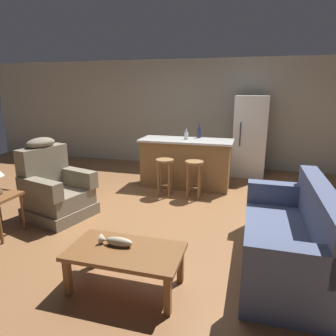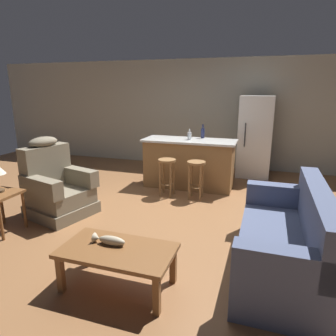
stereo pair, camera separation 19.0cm
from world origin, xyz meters
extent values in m
plane|color=brown|center=(0.00, 0.00, 0.00)|extent=(12.00, 12.00, 0.00)
cube|color=#B2B2A3|center=(0.00, 3.12, 1.30)|extent=(12.00, 0.05, 2.60)
cube|color=brown|center=(0.12, -1.94, 0.40)|extent=(1.10, 0.60, 0.04)
cube|color=brown|center=(-0.37, -2.18, 0.19)|extent=(0.06, 0.06, 0.38)
cube|color=brown|center=(0.61, -2.18, 0.19)|extent=(0.06, 0.06, 0.38)
cube|color=brown|center=(-0.37, -1.70, 0.19)|extent=(0.06, 0.06, 0.38)
cube|color=brown|center=(0.61, -1.70, 0.19)|extent=(0.06, 0.06, 0.38)
cube|color=#4C3823|center=(0.04, -1.89, 0.43)|extent=(0.22, 0.07, 0.01)
ellipsoid|color=tan|center=(0.04, -1.89, 0.46)|extent=(0.28, 0.09, 0.09)
cone|color=tan|center=(-0.13, -1.89, 0.46)|extent=(0.06, 0.10, 0.10)
cube|color=#4C5675|center=(1.63, -1.12, 0.10)|extent=(0.85, 1.90, 0.20)
cube|color=#4C5675|center=(1.63, -1.12, 0.31)|extent=(0.85, 1.90, 0.22)
cube|color=#4C5675|center=(1.95, -1.12, 0.68)|extent=(0.21, 1.90, 0.52)
cube|color=#4C5675|center=(1.63, -1.97, 0.56)|extent=(0.84, 0.20, 0.28)
cube|color=#4C5675|center=(1.63, -0.27, 0.56)|extent=(0.84, 0.20, 0.28)
cube|color=#756B56|center=(-1.53, -0.62, 0.09)|extent=(1.03, 1.03, 0.18)
cube|color=#756B56|center=(-1.53, -0.62, 0.30)|extent=(0.97, 0.94, 0.24)
cube|color=#756B56|center=(-1.82, -0.54, 0.74)|extent=(0.43, 0.79, 0.64)
ellipsoid|color=#756B56|center=(-1.82, -0.54, 1.12)|extent=(0.38, 0.52, 0.16)
cube|color=#756B56|center=(-1.43, -0.31, 0.55)|extent=(0.82, 0.39, 0.26)
cube|color=#756B56|center=(-1.60, -0.95, 0.55)|extent=(0.82, 0.39, 0.26)
cylinder|color=brown|center=(-1.74, -1.55, 0.26)|extent=(0.04, 0.04, 0.52)
cylinder|color=brown|center=(-2.14, -1.15, 0.26)|extent=(0.04, 0.04, 0.52)
cylinder|color=brown|center=(-1.74, -1.15, 0.26)|extent=(0.04, 0.04, 0.52)
cube|color=olive|center=(0.00, 1.35, 0.45)|extent=(1.71, 0.63, 0.91)
cube|color=silver|center=(0.00, 1.35, 0.93)|extent=(1.80, 0.70, 0.04)
cylinder|color=olive|center=(-0.25, 0.72, 0.66)|extent=(0.32, 0.32, 0.04)
torus|color=olive|center=(-0.25, 0.72, 0.22)|extent=(0.23, 0.23, 0.02)
cylinder|color=olive|center=(-0.35, 0.62, 0.32)|extent=(0.04, 0.04, 0.64)
cylinder|color=olive|center=(-0.15, 0.62, 0.32)|extent=(0.04, 0.04, 0.64)
cylinder|color=olive|center=(-0.35, 0.82, 0.32)|extent=(0.04, 0.04, 0.64)
cylinder|color=olive|center=(-0.15, 0.82, 0.32)|extent=(0.04, 0.04, 0.64)
cylinder|color=olive|center=(0.29, 0.72, 0.66)|extent=(0.32, 0.32, 0.04)
torus|color=olive|center=(0.29, 0.72, 0.22)|extent=(0.23, 0.23, 0.02)
cylinder|color=olive|center=(0.19, 0.62, 0.32)|extent=(0.04, 0.04, 0.64)
cylinder|color=olive|center=(0.39, 0.62, 0.32)|extent=(0.04, 0.04, 0.64)
cylinder|color=olive|center=(0.19, 0.82, 0.32)|extent=(0.04, 0.04, 0.64)
cylinder|color=olive|center=(0.39, 0.82, 0.32)|extent=(0.04, 0.04, 0.64)
cube|color=white|center=(1.18, 2.55, 0.88)|extent=(0.70, 0.66, 1.76)
cylinder|color=#333338|center=(0.99, 2.20, 0.97)|extent=(0.02, 0.02, 0.50)
cylinder|color=silver|center=(0.00, 1.35, 1.02)|extent=(0.07, 0.07, 0.14)
cylinder|color=silver|center=(0.00, 1.35, 1.12)|extent=(0.03, 0.03, 0.06)
cylinder|color=#23284C|center=(0.20, 1.61, 1.05)|extent=(0.07, 0.07, 0.19)
cylinder|color=#23284C|center=(0.20, 1.61, 1.19)|extent=(0.03, 0.03, 0.08)
camera|label=1|loc=(1.21, -4.29, 1.91)|focal=32.00mm
camera|label=2|loc=(1.39, -4.23, 1.91)|focal=32.00mm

